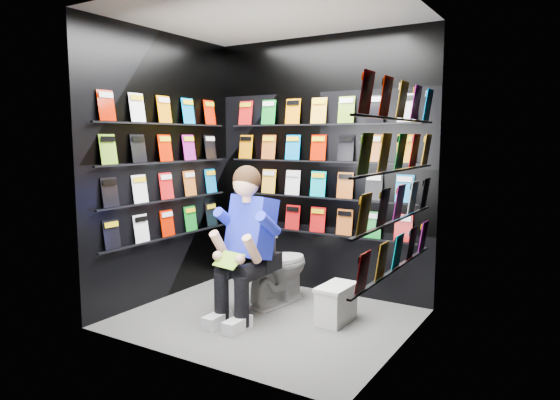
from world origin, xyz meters
The scene contains 14 objects.
floor centered at (0.00, 0.00, 0.00)m, with size 2.40×2.40×0.00m, color slate.
ceiling centered at (0.00, 0.00, 2.60)m, with size 2.40×2.40×0.00m, color white.
wall_back centered at (0.00, 1.00, 1.30)m, with size 2.40×0.04×2.60m, color black.
wall_front centered at (0.00, -1.00, 1.30)m, with size 2.40×0.04×2.60m, color black.
wall_left centered at (-1.20, 0.00, 1.30)m, with size 0.04×2.00×2.60m, color black.
wall_right centered at (1.20, 0.00, 1.30)m, with size 0.04×2.00×2.60m, color black.
comics_back centered at (0.00, 0.97, 1.31)m, with size 2.10×0.06×1.37m, color #C15C1E, non-canonical shape.
comics_left centered at (-1.17, 0.00, 1.31)m, with size 0.06×1.70×1.37m, color #C15C1E, non-canonical shape.
comics_right centered at (1.17, 0.00, 1.31)m, with size 0.06×1.70×1.37m, color #C15C1E, non-canonical shape.
toilet centered at (-0.16, 0.39, 0.37)m, with size 0.42×0.75×0.73m, color silver.
longbox centered at (0.56, 0.25, 0.15)m, with size 0.22×0.40×0.30m, color silver.
longbox_lid centered at (0.56, 0.25, 0.31)m, with size 0.24×0.42×0.03m, color silver.
reader centered at (-0.16, 0.01, 0.79)m, with size 0.55×0.81×1.49m, color #1C24C8, non-canonical shape.
held_comic centered at (-0.16, -0.34, 0.58)m, with size 0.26×0.01×0.18m, color #199335.
Camera 1 is at (2.32, -3.56, 1.59)m, focal length 32.00 mm.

